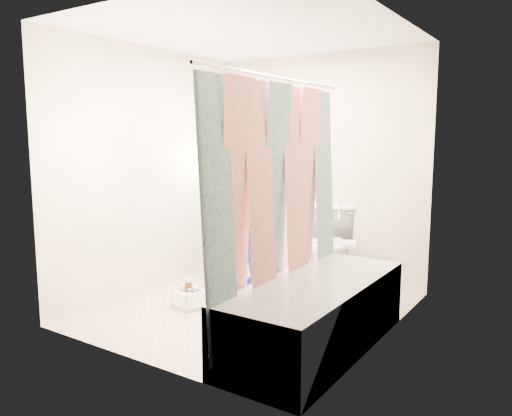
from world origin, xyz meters
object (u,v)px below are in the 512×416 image
Objects in this scene: toilet at (330,247)px; plumber at (252,206)px; cleaning_caddy at (189,299)px; bathtub at (316,312)px.

plumber is (-0.66, -0.45, 0.43)m from toilet.
cleaning_caddy is (-0.79, -1.27, -0.34)m from toilet.
cleaning_caddy is at bearing 173.74° from bathtub.
cleaning_caddy is (-0.13, -0.82, -0.77)m from plumber.
plumber reaches higher than cleaning_caddy.
toilet is 1.54m from cleaning_caddy.
toilet is at bearing 111.17° from bathtub.
toilet is 0.49× the size of plumber.
plumber is at bearing 141.33° from bathtub.
toilet is at bearing 97.68° from plumber.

